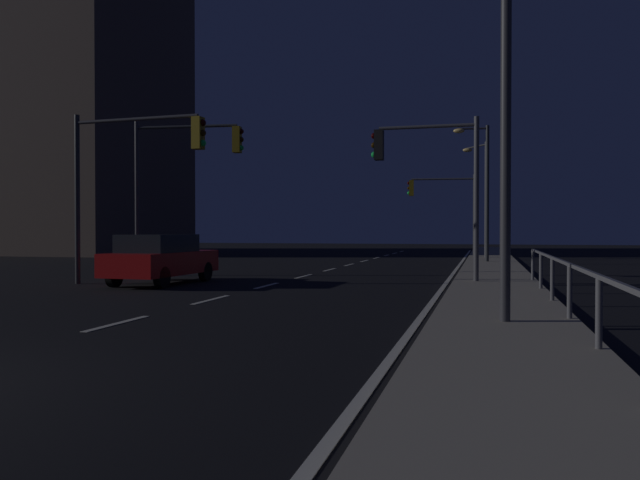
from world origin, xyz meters
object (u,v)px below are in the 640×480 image
object	(u,v)px
traffic_light_overhead_east	(429,167)
traffic_light_far_left	(444,199)
street_lamp_median	(482,180)
building_distant	(10,50)
car	(161,258)
traffic_light_mid_left	(181,166)
street_lamp_corner	(484,46)
traffic_light_near_right	(131,162)
street_lamp_across_street	(482,187)

from	to	relation	value
traffic_light_overhead_east	traffic_light_far_left	bearing A→B (deg)	92.20
street_lamp_median	building_distant	xyz separation A→B (m)	(-35.65, 8.63, 11.49)
car	street_lamp_median	size ratio (longest dim) A/B	0.65
traffic_light_mid_left	building_distant	distance (m)	33.94
traffic_light_far_left	car	bearing A→B (deg)	-110.03
street_lamp_corner	traffic_light_overhead_east	bearing A→B (deg)	101.16
traffic_light_overhead_east	traffic_light_near_right	distance (m)	9.20
street_lamp_median	building_distant	world-z (taller)	building_distant
traffic_light_near_right	street_lamp_median	xyz separation A→B (m)	(10.33, 15.29, 0.44)
street_lamp_across_street	building_distant	distance (m)	37.65
car	traffic_light_mid_left	world-z (taller)	traffic_light_mid_left
traffic_light_mid_left	building_distant	xyz separation A→B (m)	(-24.90, 19.89, 11.66)
traffic_light_overhead_east	building_distant	distance (m)	41.95
street_lamp_corner	building_distant	xyz separation A→B (m)	(-35.79, 29.73, 10.84)
car	traffic_light_far_left	bearing A→B (deg)	69.97
car	traffic_light_near_right	world-z (taller)	traffic_light_near_right
traffic_light_overhead_east	street_lamp_corner	bearing A→B (deg)	-78.84
traffic_light_mid_left	traffic_light_far_left	bearing A→B (deg)	63.64
street_lamp_corner	street_lamp_across_street	distance (m)	26.12
building_distant	street_lamp_corner	bearing A→B (deg)	-39.72
traffic_light_overhead_east	street_lamp_corner	xyz separation A→B (m)	(1.68, -8.50, 1.22)
traffic_light_far_left	building_distant	xyz separation A→B (m)	(-33.40, 2.74, 12.13)
traffic_light_overhead_east	traffic_light_near_right	xyz separation A→B (m)	(-8.80, -2.69, 0.13)
street_lamp_across_street	traffic_light_far_left	bearing A→B (deg)	158.52
street_lamp_across_street	building_distant	size ratio (longest dim) A/B	0.21
traffic_light_overhead_east	street_lamp_median	xyz separation A→B (m)	(1.53, 12.60, 0.57)
car	building_distant	size ratio (longest dim) A/B	0.14
traffic_light_mid_left	building_distant	world-z (taller)	building_distant
traffic_light_near_right	street_lamp_across_street	distance (m)	22.78
traffic_light_near_right	building_distant	distance (m)	36.82
street_lamp_median	building_distant	distance (m)	38.44
street_lamp_median	street_lamp_across_street	bearing A→B (deg)	89.98
car	traffic_light_far_left	xyz separation A→B (m)	(7.47, 20.50, 2.79)
building_distant	car	bearing A→B (deg)	-41.86
traffic_light_overhead_east	street_lamp_across_street	world-z (taller)	street_lamp_across_street
traffic_light_overhead_east	building_distant	size ratio (longest dim) A/B	0.16
traffic_light_mid_left	street_lamp_corner	bearing A→B (deg)	-42.11
traffic_light_near_right	building_distant	world-z (taller)	building_distant
car	street_lamp_across_street	bearing A→B (deg)	63.64
street_lamp_median	traffic_light_far_left	bearing A→B (deg)	110.85
traffic_light_mid_left	street_lamp_across_street	size ratio (longest dim) A/B	0.87
traffic_light_mid_left	street_lamp_across_street	world-z (taller)	street_lamp_across_street
street_lamp_corner	car	bearing A→B (deg)	146.62
traffic_light_far_left	traffic_light_mid_left	size ratio (longest dim) A/B	0.85
building_distant	traffic_light_near_right	bearing A→B (deg)	-43.38
traffic_light_mid_left	building_distant	bearing A→B (deg)	141.39
street_lamp_corner	street_lamp_across_street	world-z (taller)	street_lamp_corner
street_lamp_across_street	traffic_light_near_right	bearing A→B (deg)	-116.98
traffic_light_near_right	traffic_light_mid_left	size ratio (longest dim) A/B	0.92
traffic_light_near_right	traffic_light_mid_left	bearing A→B (deg)	95.82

